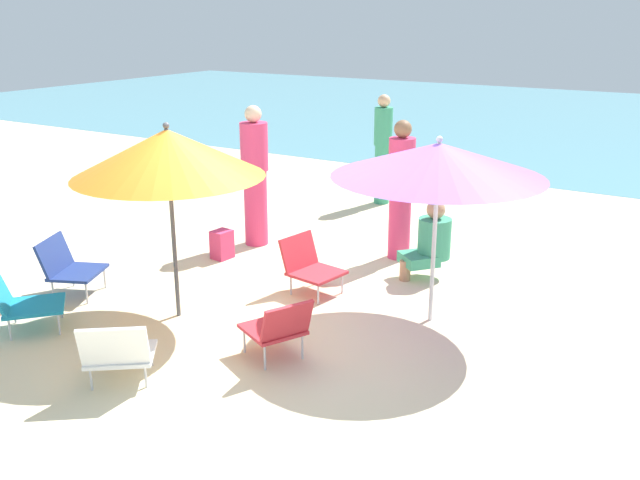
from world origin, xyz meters
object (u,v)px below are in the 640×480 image
object	(u,v)px
beach_chair_c	(309,264)
beach_chair_e	(278,327)
beach_bag	(222,244)
person_b	(255,176)
person_c	(383,149)
beach_chair_b	(21,301)
beach_chair_d	(68,265)
person_a	(401,190)
beach_chair_a	(118,352)
umbrella_orange	(168,153)
umbrella_purple	(438,160)
person_d	(431,240)

from	to	relation	value
beach_chair_c	beach_chair_e	world-z (taller)	beach_chair_c
beach_chair_e	beach_bag	distance (m)	2.70
person_b	person_c	bearing A→B (deg)	-127.35
beach_chair_b	person_c	xyz separation A→B (m)	(0.75, 5.78, 0.55)
beach_chair_b	beach_chair_d	bearing A→B (deg)	64.50
beach_chair_e	beach_bag	world-z (taller)	beach_chair_e
person_a	beach_chair_b	bearing A→B (deg)	113.84
person_b	beach_chair_d	bearing A→B (deg)	46.85
beach_chair_a	person_a	world-z (taller)	person_a
beach_chair_b	person_a	world-z (taller)	person_a
person_b	person_c	distance (m)	2.65
umbrella_orange	beach_chair_c	world-z (taller)	umbrella_orange
beach_chair_e	person_b	xyz separation A→B (m)	(-2.03, 2.43, 0.56)
umbrella_orange	beach_chair_a	distance (m)	1.87
beach_chair_e	person_c	bearing A→B (deg)	-46.84
umbrella_orange	umbrella_purple	world-z (taller)	umbrella_orange
beach_chair_b	person_d	bearing A→B (deg)	2.14
person_a	person_b	world-z (taller)	person_b
person_b	person_a	bearing A→B (deg)	167.27
beach_chair_c	person_a	bearing A→B (deg)	86.58
umbrella_orange	person_b	world-z (taller)	umbrella_orange
person_b	person_d	xyz separation A→B (m)	(2.33, 0.05, -0.45)
beach_chair_b	person_d	size ratio (longest dim) A/B	0.88
beach_chair_a	beach_bag	world-z (taller)	beach_chair_a
beach_chair_c	person_a	distance (m)	1.60
beach_bag	person_b	bearing A→B (deg)	88.39
person_b	person_c	world-z (taller)	person_b
umbrella_orange	beach_bag	xyz separation A→B (m)	(-0.69, 1.51, -1.42)
beach_chair_e	umbrella_purple	bearing A→B (deg)	-92.48
beach_chair_c	person_a	world-z (taller)	person_a
umbrella_purple	beach_chair_b	size ratio (longest dim) A/B	2.50
beach_chair_b	beach_chair_c	xyz separation A→B (m)	(1.73, 2.17, 0.01)
beach_chair_c	beach_chair_b	bearing A→B (deg)	-119.30
beach_chair_b	person_b	xyz separation A→B (m)	(0.31, 3.17, 0.58)
umbrella_purple	beach_chair_a	world-z (taller)	umbrella_purple
beach_chair_c	person_d	world-z (taller)	person_d
beach_chair_e	person_a	xyz separation A→B (m)	(-0.27, 2.89, 0.52)
umbrella_orange	beach_chair_c	distance (m)	1.90
beach_chair_a	person_c	world-z (taller)	person_c
umbrella_orange	person_c	bearing A→B (deg)	92.73
beach_chair_b	person_a	size ratio (longest dim) A/B	0.47
person_b	person_c	xyz separation A→B (m)	(0.44, 2.61, -0.03)
beach_chair_e	person_a	bearing A→B (deg)	-58.93
beach_chair_a	beach_chair_c	world-z (taller)	beach_chair_c
beach_chair_d	beach_chair_e	xyz separation A→B (m)	(2.68, -0.06, -0.01)
umbrella_orange	beach_chair_b	size ratio (longest dim) A/B	2.42
umbrella_orange	person_d	size ratio (longest dim) A/B	2.14
beach_chair_a	beach_chair_c	xyz separation A→B (m)	(0.23, 2.40, 0.02)
beach_chair_a	person_a	xyz separation A→B (m)	(0.57, 3.88, 0.55)
person_c	umbrella_orange	bearing A→B (deg)	-23.21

